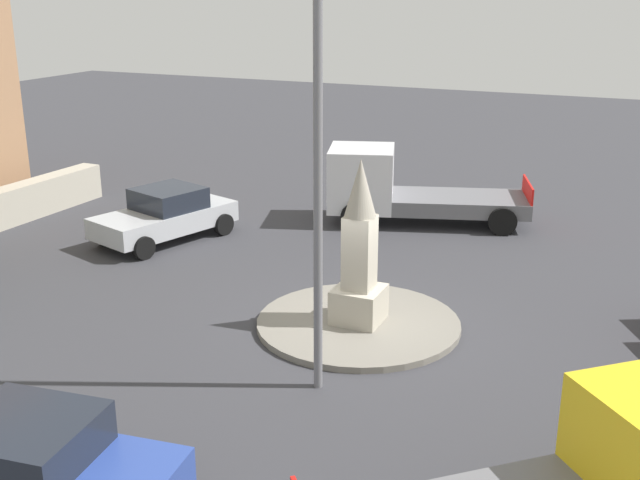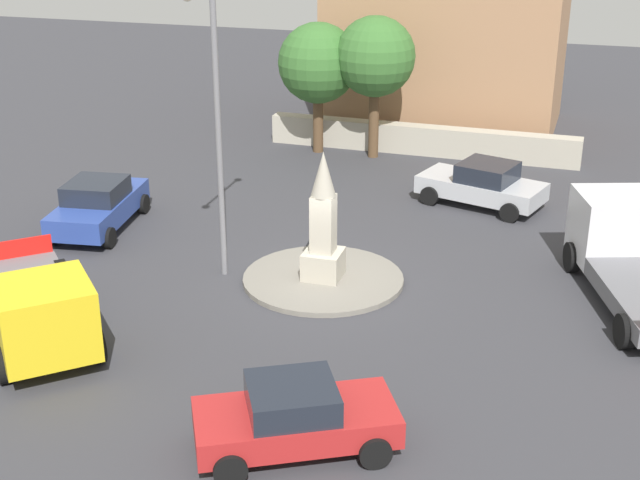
% 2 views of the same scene
% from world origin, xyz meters
% --- Properties ---
extents(ground_plane, '(80.00, 80.00, 0.00)m').
position_xyz_m(ground_plane, '(0.00, 0.00, 0.00)').
color(ground_plane, '#38383D').
extents(traffic_island, '(4.41, 4.41, 0.14)m').
position_xyz_m(traffic_island, '(0.00, 0.00, 0.07)').
color(traffic_island, gray).
rests_on(traffic_island, ground).
extents(monument, '(1.02, 1.02, 3.57)m').
position_xyz_m(monument, '(0.00, 0.00, 1.61)').
color(monument, '#B2AA99').
rests_on(monument, traffic_island).
extents(streetlamp, '(3.25, 0.28, 8.41)m').
position_xyz_m(streetlamp, '(0.29, -2.79, 5.01)').
color(streetlamp, slate).
rests_on(streetlamp, ground).
extents(car_red_parked_right, '(3.31, 4.24, 1.44)m').
position_xyz_m(car_red_parked_right, '(7.54, 1.62, 0.73)').
color(car_red_parked_right, '#B22323').
rests_on(car_red_parked_right, ground).
extents(car_blue_parked_left, '(4.45, 2.45, 1.58)m').
position_xyz_m(car_blue_parked_left, '(-1.83, -7.86, 0.79)').
color(car_blue_parked_left, '#2D479E').
rests_on(car_blue_parked_left, ground).
extents(car_silver_near_island, '(3.01, 4.47, 1.51)m').
position_xyz_m(car_silver_near_island, '(-7.31, 3.44, 0.76)').
color(car_silver_near_island, '#B7BABF').
rests_on(car_silver_near_island, ground).
extents(truck_white_waiting, '(6.42, 3.83, 2.31)m').
position_xyz_m(truck_white_waiting, '(-1.78, 7.87, 1.08)').
color(truck_white_waiting, silver).
rests_on(truck_white_waiting, ground).
extents(truck_yellow_far_side, '(5.76, 5.48, 2.08)m').
position_xyz_m(truck_yellow_far_side, '(5.41, -5.31, 1.01)').
color(truck_yellow_far_side, yellow).
rests_on(truck_yellow_far_side, ground).
extents(stone_boundary_wall, '(1.07, 12.41, 1.14)m').
position_xyz_m(stone_boundary_wall, '(-12.68, 0.38, 0.57)').
color(stone_boundary_wall, '#B2AA99').
rests_on(stone_boundary_wall, ground).
extents(corner_building, '(7.14, 9.87, 10.42)m').
position_xyz_m(corner_building, '(-17.61, 0.52, 5.21)').
color(corner_building, '#A87A56').
rests_on(corner_building, ground).
extents(tree_near_wall, '(3.06, 3.06, 5.49)m').
position_xyz_m(tree_near_wall, '(-11.73, -1.35, 3.92)').
color(tree_near_wall, brown).
rests_on(tree_near_wall, ground).
extents(tree_mid_cluster, '(3.13, 3.13, 5.14)m').
position_xyz_m(tree_mid_cluster, '(-11.80, -3.63, 3.54)').
color(tree_mid_cluster, brown).
rests_on(tree_mid_cluster, ground).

